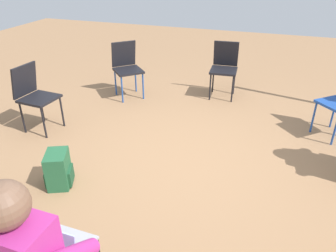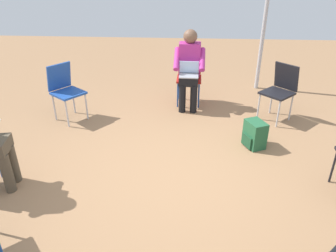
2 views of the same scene
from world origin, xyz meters
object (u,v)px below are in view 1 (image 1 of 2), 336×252
chair_north (224,65)px  chair_west (34,93)px  backpack_near_laptop_user (59,171)px  chair_northwest (127,66)px

chair_north → chair_west: same height
chair_north → backpack_near_laptop_user: bearing=64.4°
chair_north → chair_northwest: size_ratio=1.00×
chair_northwest → backpack_near_laptop_user: bearing=54.6°
chair_west → backpack_near_laptop_user: chair_west is taller
chair_northwest → chair_north: bearing=155.5°
chair_north → chair_northwest: (-1.44, -0.49, 0.00)m
chair_west → backpack_near_laptop_user: bearing=50.4°
backpack_near_laptop_user → chair_north: bearing=68.4°
chair_northwest → chair_west: bearing=22.6°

